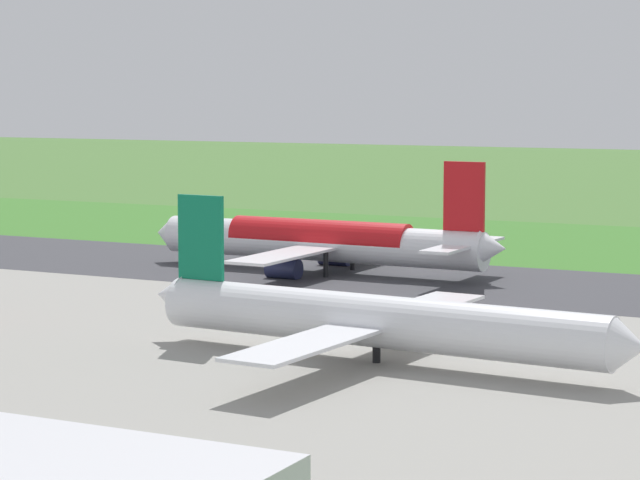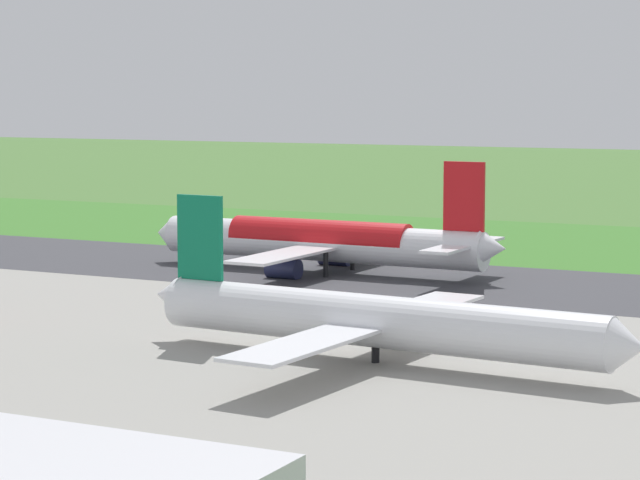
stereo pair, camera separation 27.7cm
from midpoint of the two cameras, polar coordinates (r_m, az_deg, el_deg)
ground_plane at (r=187.82m, az=-3.21°, el=-1.18°), size 800.00×800.00×0.00m
runway_asphalt at (r=187.82m, az=-3.21°, el=-1.17°), size 600.00×34.24×0.06m
grass_verge_foreground at (r=223.36m, az=1.94°, el=0.05°), size 600.00×80.00×0.04m
airliner_main at (r=181.51m, az=0.15°, el=-0.05°), size 54.04×44.12×15.88m
airliner_parked_near at (r=121.58m, az=2.36°, el=-3.45°), size 50.39×41.24×14.71m
service_car_followme at (r=140.69m, az=6.24°, el=-3.44°), size 3.20×4.57×1.62m
no_stopping_sign at (r=212.14m, az=6.82°, el=0.13°), size 0.60×0.10×2.90m
traffic_cone_orange at (r=218.50m, az=5.34°, el=-0.05°), size 0.40×0.40×0.55m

